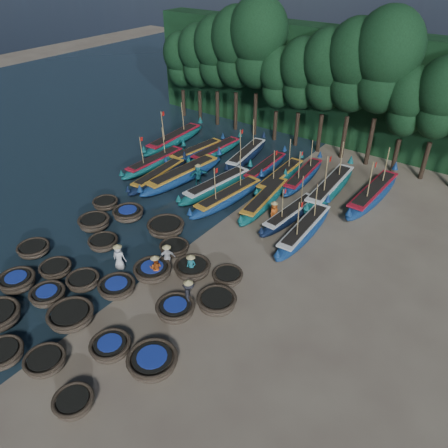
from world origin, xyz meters
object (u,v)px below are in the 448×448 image
Objects in this scene: long_boat_12 at (246,155)px; fisherman_5 at (198,174)px; coracle_3 at (45,361)px; long_boat_11 at (216,151)px; long_boat_4 at (217,185)px; long_boat_14 at (280,177)px; fisherman_6 at (274,212)px; coracle_5 at (17,281)px; coracle_21 at (128,213)px; coracle_22 at (166,227)px; coracle_17 at (153,271)px; long_boat_6 at (265,199)px; coracle_6 at (48,295)px; coracle_2 at (2,354)px; long_boat_2 at (159,176)px; fisherman_0 at (119,256)px; fisherman_1 at (191,265)px; coracle_19 at (217,302)px; fisherman_3 at (189,294)px; coracle_8 at (110,347)px; coracle_4 at (74,402)px; coracle_23 at (174,248)px; coracle_12 at (83,281)px; fisherman_2 at (156,267)px; long_boat_5 at (228,197)px; coracle_16 at (103,243)px; long_boat_9 at (174,139)px; coracle_9 at (153,361)px; coracle_7 at (71,316)px; coracle_11 at (56,269)px; coracle_10 at (34,249)px; long_boat_16 at (330,188)px; coracle_13 at (117,287)px; long_boat_3 at (183,175)px; long_boat_1 at (155,162)px; coracle_18 at (192,268)px; long_boat_8 at (304,230)px; long_boat_17 at (373,194)px; long_boat_15 at (303,176)px; coracle_24 at (228,276)px; long_boat_10 at (196,152)px.

long_boat_12 is 5.91m from fisherman_5.
coracle_3 is 24.12m from long_boat_11.
long_boat_14 reaches higher than long_boat_4.
coracle_5 is at bearing 156.04° from fisherman_6.
coracle_22 is at bearing 4.26° from coracle_21.
coracle_17 is 0.28× the size of long_boat_6.
coracle_17 is 0.83× the size of coracle_22.
coracle_21 is (-2.62, 8.33, 0.00)m from coracle_6.
coracle_2 is 0.88× the size of coracle_22.
long_boat_4 reaches higher than long_boat_2.
fisherman_1 is at bearing -172.97° from fisherman_0.
long_boat_4 is 1.03× the size of long_boat_14.
fisherman_3 reaches higher than coracle_19.
coracle_8 is 6.37m from fisherman_0.
coracle_19 reaches higher than coracle_4.
long_boat_6 is 3.87m from long_boat_14.
coracle_23 is 1.23× the size of fisherman_5.
coracle_12 reaches higher than coracle_23.
long_boat_5 is at bearing -109.74° from fisherman_2.
long_boat_9 is at bearing 115.84° from coracle_16.
coracle_9 is at bearing 32.58° from coracle_2.
coracle_4 is 1.01× the size of fisherman_2.
fisherman_1 is at bearing -49.04° from long_boat_9.
coracle_7 is 3.13m from coracle_8.
coracle_22 is at bearing 94.69° from coracle_2.
coracle_11 is at bearing 25.48° from fisherman_0.
coracle_10 reaches higher than coracle_23.
coracle_17 reaches higher than coracle_2.
fisherman_0 is at bearing 94.86° from coracle_2.
long_boat_16 reaches higher than coracle_6.
long_boat_9 reaches higher than coracle_13.
coracle_6 reaches higher than coracle_12.
long_boat_6 is 4.33× the size of fisherman_5.
fisherman_2 is at bearing 132.01° from coracle_9.
coracle_19 is 0.27× the size of long_boat_3.
long_boat_9 is at bearing 113.18° from long_boat_1.
long_boat_5 is at bearing -2.03° from long_boat_3.
long_boat_4 reaches higher than coracle_18.
long_boat_8 is 4.66× the size of fisherman_2.
long_boat_17 reaches higher than coracle_8.
coracle_5 is at bearing 35.50° from fisherman_0.
long_boat_16 is (2.59, -0.66, 0.11)m from long_boat_15.
long_boat_9 is (-15.43, 12.87, 0.23)m from coracle_24.
long_boat_6 is 10.61m from fisherman_2.
long_boat_2 is 1.03× the size of long_boat_10.
long_boat_3 is 1.15× the size of long_boat_12.
long_boat_17 reaches higher than fisherman_5.
long_boat_12 is at bearing -100.68° from fisherman_0.
coracle_12 is at bearing -157.64° from fisherman_1.
long_boat_15 is at bearing 25.11° from long_boat_1.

